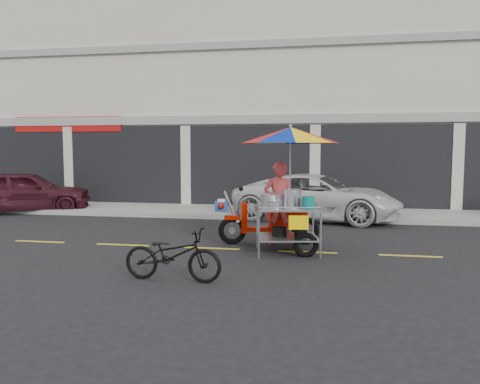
% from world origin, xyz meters
% --- Properties ---
extents(ground, '(90.00, 90.00, 0.00)m').
position_xyz_m(ground, '(0.00, 0.00, 0.00)').
color(ground, black).
extents(sidewalk, '(45.00, 3.00, 0.15)m').
position_xyz_m(sidewalk, '(0.00, 5.50, 0.07)').
color(sidewalk, gray).
rests_on(sidewalk, ground).
extents(shophouse_block, '(36.00, 8.11, 10.40)m').
position_xyz_m(shophouse_block, '(2.82, 10.59, 4.24)').
color(shophouse_block, beige).
rests_on(shophouse_block, ground).
extents(centerline, '(42.00, 0.10, 0.01)m').
position_xyz_m(centerline, '(0.00, 0.00, 0.00)').
color(centerline, gold).
rests_on(centerline, ground).
extents(maroon_sedan, '(4.38, 3.16, 1.39)m').
position_xyz_m(maroon_sedan, '(-9.39, 4.42, 0.69)').
color(maroon_sedan, '#38111A').
rests_on(maroon_sedan, ground).
extents(white_pickup, '(5.20, 3.14, 1.35)m').
position_xyz_m(white_pickup, '(0.11, 4.50, 0.68)').
color(white_pickup, silver).
rests_on(white_pickup, ground).
extents(near_bicycle, '(1.63, 0.63, 0.84)m').
position_xyz_m(near_bicycle, '(-2.03, -2.47, 0.42)').
color(near_bicycle, black).
rests_on(near_bicycle, ground).
extents(food_vendor_rig, '(2.83, 2.29, 2.59)m').
position_xyz_m(food_vendor_rig, '(-0.49, 0.21, 1.63)').
color(food_vendor_rig, black).
rests_on(food_vendor_rig, ground).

